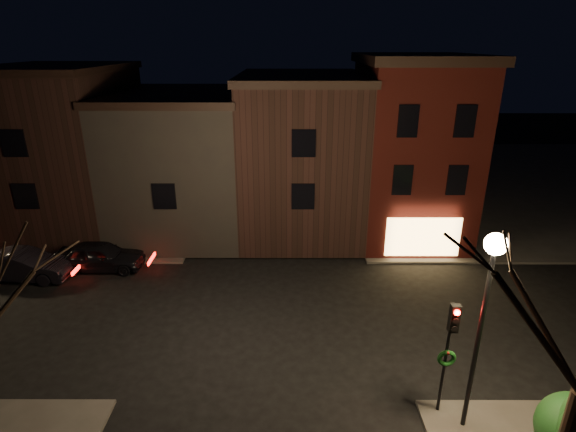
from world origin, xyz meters
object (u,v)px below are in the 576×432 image
at_px(parked_car_a, 101,256).
at_px(traffic_signal, 449,343).
at_px(street_lamp_near, 489,282).
at_px(parked_car_b, 24,265).

bearing_deg(parked_car_a, traffic_signal, -124.15).
distance_m(street_lamp_near, parked_car_b, 21.42).
distance_m(parked_car_a, parked_car_b, 3.58).
distance_m(street_lamp_near, traffic_signal, 2.49).
relative_size(street_lamp_near, parked_car_b, 1.41).
xyz_separation_m(parked_car_a, parked_car_b, (-3.42, -1.06, -0.00)).
bearing_deg(parked_car_a, street_lamp_near, -124.37).
distance_m(traffic_signal, parked_car_a, 17.88).
relative_size(traffic_signal, parked_car_a, 0.91).
relative_size(parked_car_a, parked_car_b, 0.97).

